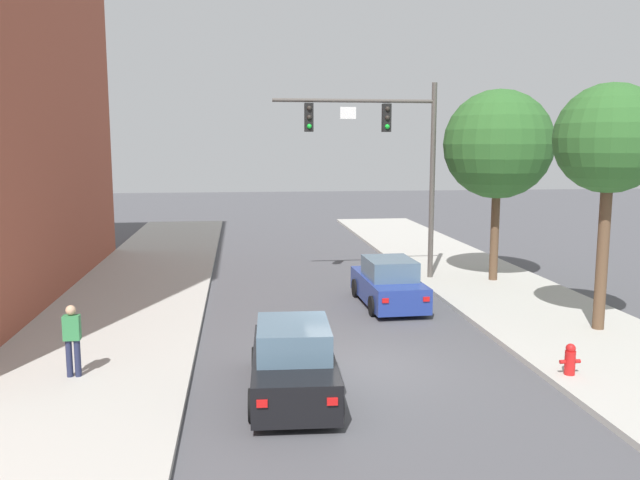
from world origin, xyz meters
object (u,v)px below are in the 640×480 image
at_px(pedestrian_sidewalk_left_walker, 72,337).
at_px(street_tree_second, 498,145).
at_px(fire_hydrant, 570,359).
at_px(car_lead_blue, 388,284).
at_px(street_tree_nearest, 610,140).
at_px(traffic_signal_mast, 389,145).
at_px(car_following_black, 293,362).

height_order(pedestrian_sidewalk_left_walker, street_tree_second, street_tree_second).
height_order(fire_hydrant, street_tree_second, street_tree_second).
bearing_deg(pedestrian_sidewalk_left_walker, car_lead_blue, 35.21).
relative_size(car_lead_blue, fire_hydrant, 5.94).
height_order(car_lead_blue, pedestrian_sidewalk_left_walker, pedestrian_sidewalk_left_walker).
relative_size(street_tree_nearest, street_tree_second, 0.94).
bearing_deg(street_tree_second, car_lead_blue, -149.15).
bearing_deg(street_tree_second, traffic_signal_mast, 168.89).
bearing_deg(pedestrian_sidewalk_left_walker, street_tree_nearest, 8.75).
height_order(car_following_black, fire_hydrant, car_following_black).
height_order(car_lead_blue, street_tree_second, street_tree_second).
relative_size(traffic_signal_mast, street_tree_second, 1.04).
relative_size(fire_hydrant, street_tree_nearest, 0.11).
distance_m(car_lead_blue, fire_hydrant, 7.77).
xyz_separation_m(street_tree_nearest, street_tree_second, (-0.33, 6.85, -0.11)).
xyz_separation_m(traffic_signal_mast, car_following_black, (-4.60, -11.07, -4.60)).
height_order(pedestrian_sidewalk_left_walker, street_tree_nearest, street_tree_nearest).
bearing_deg(fire_hydrant, car_lead_blue, 108.56).
relative_size(pedestrian_sidewalk_left_walker, fire_hydrant, 2.28).
height_order(car_lead_blue, fire_hydrant, car_lead_blue).
distance_m(pedestrian_sidewalk_left_walker, street_tree_nearest, 14.61).
distance_m(pedestrian_sidewalk_left_walker, street_tree_second, 16.72).
bearing_deg(street_tree_second, car_following_black, -129.99).
relative_size(car_following_black, street_tree_second, 0.60).
height_order(traffic_signal_mast, car_lead_blue, traffic_signal_mast).
relative_size(car_following_black, pedestrian_sidewalk_left_walker, 2.63).
xyz_separation_m(car_following_black, street_tree_nearest, (8.95, 3.43, 4.71)).
xyz_separation_m(car_lead_blue, pedestrian_sidewalk_left_walker, (-8.63, -6.09, 0.34)).
distance_m(car_lead_blue, pedestrian_sidewalk_left_walker, 10.57).
bearing_deg(street_tree_second, fire_hydrant, -102.91).
bearing_deg(traffic_signal_mast, car_lead_blue, -102.28).
relative_size(car_following_black, fire_hydrant, 5.99).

